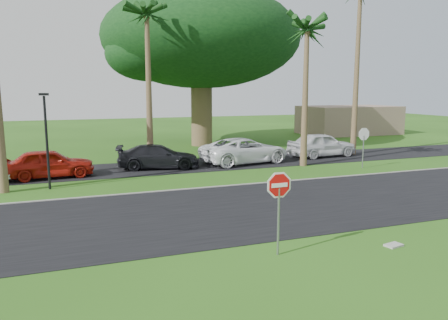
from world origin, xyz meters
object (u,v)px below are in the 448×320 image
car_red (49,164)px  car_pickup (322,145)px  car_minivan (245,151)px  stop_sign_near (279,196)px  stop_sign_far (364,139)px  car_dark (158,157)px

car_red → car_pickup: bearing=-89.9°
car_minivan → car_pickup: 6.29m
stop_sign_near → car_pickup: stop_sign_near is taller
stop_sign_near → car_red: 15.84m
stop_sign_far → car_minivan: size_ratio=0.44×
car_dark → car_minivan: size_ratio=0.84×
car_dark → car_minivan: (5.71, -0.06, 0.10)m
car_red → car_dark: (6.19, 0.82, -0.07)m
car_dark → stop_sign_near: bearing=-166.7°
stop_sign_far → car_dark: 12.62m
car_red → car_minivan: (11.90, 0.75, 0.03)m
stop_sign_near → car_pickup: size_ratio=0.52×
car_pickup → car_minivan: bearing=90.8°
car_dark → stop_sign_far: bearing=-97.6°
stop_sign_near → stop_sign_far: 15.91m
car_minivan → stop_sign_far: bearing=-133.8°
car_red → car_dark: 6.24m
car_dark → car_minivan: 5.72m
stop_sign_far → car_dark: bearing=-19.5°
car_minivan → stop_sign_near: bearing=150.7°
car_red → car_dark: size_ratio=0.94×
car_pickup → stop_sign_near: bearing=138.7°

